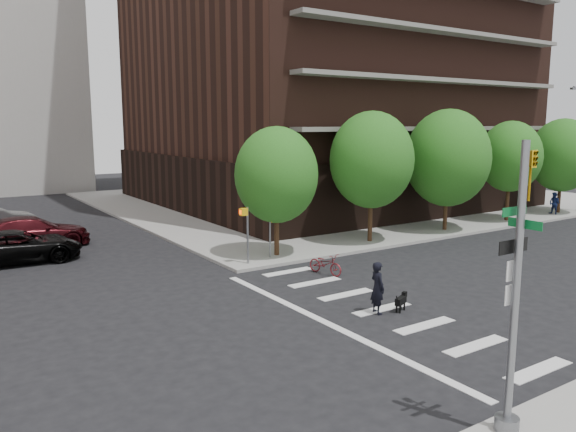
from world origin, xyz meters
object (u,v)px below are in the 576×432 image
object	(u,v)px
parked_car_maroon	(32,232)
dog_walker	(377,288)
traffic_signal	(515,313)
parked_car_black	(19,247)
scooter	(325,264)
pedestrian_far	(554,203)

from	to	relation	value
parked_car_maroon	dog_walker	distance (m)	19.45
traffic_signal	parked_car_black	size ratio (longest dim) A/B	1.08
parked_car_black	dog_walker	distance (m)	17.20
dog_walker	scooter	bearing A→B (deg)	-7.91
parked_car_maroon	traffic_signal	bearing A→B (deg)	-167.32
traffic_signal	parked_car_black	world-z (taller)	traffic_signal
traffic_signal	dog_walker	bearing A→B (deg)	67.49
scooter	pedestrian_far	distance (m)	23.06
traffic_signal	parked_car_maroon	bearing A→B (deg)	101.39
scooter	dog_walker	bearing A→B (deg)	-120.49
traffic_signal	parked_car_maroon	size ratio (longest dim) A/B	1.04
parked_car_maroon	pedestrian_far	distance (m)	33.75
parked_car_black	pedestrian_far	world-z (taller)	pedestrian_far
scooter	dog_walker	world-z (taller)	dog_walker
parked_car_maroon	dog_walker	size ratio (longest dim) A/B	3.16
parked_car_black	scooter	size ratio (longest dim) A/B	3.14
parked_car_black	pedestrian_far	xyz separation A→B (m)	(33.52, -6.17, 0.16)
traffic_signal	dog_walker	distance (m)	8.06
dog_walker	pedestrian_far	xyz separation A→B (m)	(24.40, 8.42, 0.02)
parked_car_maroon	dog_walker	xyz separation A→B (m)	(8.04, -17.72, 0.08)
pedestrian_far	traffic_signal	bearing A→B (deg)	-58.39
dog_walker	pedestrian_far	world-z (taller)	dog_walker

